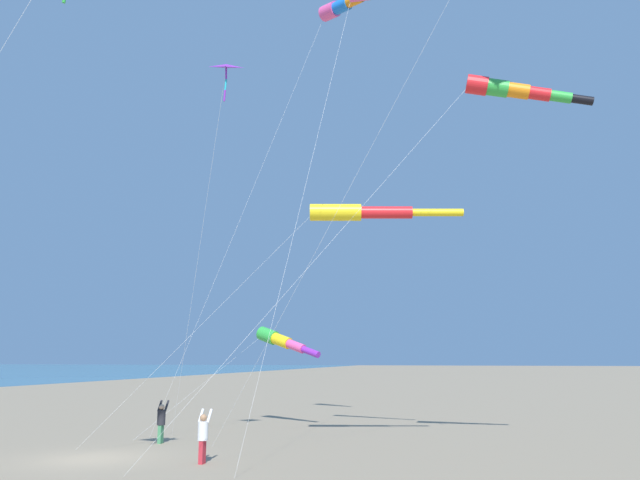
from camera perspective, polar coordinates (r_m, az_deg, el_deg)
name	(u,v)px	position (r m, az deg, el deg)	size (l,w,h in m)	color
ground_plane	(92,459)	(25.65, -19.92, -18.06)	(600.00, 600.00, 0.00)	gray
person_adult_flyer	(161,420)	(29.08, -14.13, -15.47)	(0.43, 0.55, 1.79)	#3D7F51
person_child_green_jacket	(203,434)	(23.35, -10.52, -16.82)	(0.42, 0.54, 1.83)	#B72833
kite_windsock_striped_overhead	(341,7)	(35.16, 1.89, 20.31)	(10.76, 3.08, 22.14)	#EF4C93
kite_windsock_checkered_midright	(363,213)	(26.86, 3.89, 2.49)	(15.38, 3.85, 10.04)	yellow
kite_windsock_red_high_left	(511,90)	(26.83, 16.88, 12.83)	(15.63, 6.72, 14.81)	red
kite_delta_green_low_center	(226,70)	(26.84, -8.50, 14.97)	(5.25, 6.33, 15.47)	purple
kite_windsock_long_streamer_right	(280,340)	(35.60, -3.59, -9.03)	(7.00, 8.69, 5.38)	green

